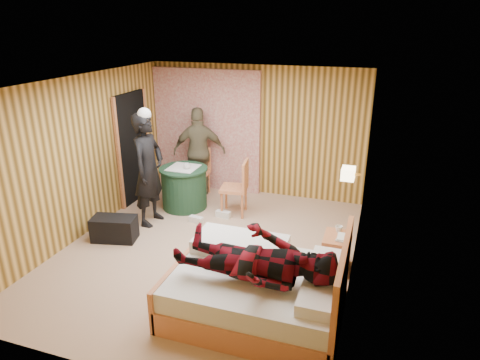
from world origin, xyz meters
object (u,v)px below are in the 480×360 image
(duffel_bag, at_px, (114,229))
(man_at_table, at_px, (199,152))
(nightstand, at_px, (336,252))
(chair_near, at_px, (239,184))
(wall_lamp, at_px, (348,173))
(bed, at_px, (259,289))
(chair_far, at_px, (199,168))
(woman_standing, at_px, (149,170))
(round_table, at_px, (184,187))
(man_on_bed, at_px, (256,249))

(duffel_bag, height_order, man_at_table, man_at_table)
(nightstand, xyz_separation_m, chair_near, (-1.85, 1.26, 0.32))
(wall_lamp, relative_size, man_at_table, 0.15)
(bed, distance_m, man_at_table, 3.89)
(duffel_bag, bearing_deg, wall_lamp, -3.01)
(chair_far, xyz_separation_m, woman_standing, (-0.25, -1.44, 0.41))
(wall_lamp, height_order, bed, wall_lamp)
(chair_near, bearing_deg, chair_far, -130.37)
(round_table, distance_m, chair_near, 1.06)
(chair_far, relative_size, duffel_bag, 1.38)
(chair_near, bearing_deg, man_on_bed, 14.27)
(wall_lamp, relative_size, duffel_bag, 0.38)
(round_table, relative_size, duffel_bag, 1.29)
(chair_far, height_order, chair_near, chair_near)
(bed, xyz_separation_m, nightstand, (0.75, 1.24, -0.05))
(round_table, bearing_deg, woman_standing, -109.14)
(chair_near, bearing_deg, bed, 15.62)
(bed, relative_size, woman_standing, 1.04)
(duffel_bag, bearing_deg, woman_standing, 59.44)
(chair_far, height_order, man_on_bed, man_on_bed)
(bed, bearing_deg, wall_lamp, 63.09)
(bed, distance_m, chair_far, 3.83)
(duffel_bag, xyz_separation_m, man_at_table, (0.50, 2.23, 0.67))
(round_table, relative_size, chair_near, 0.88)
(bed, distance_m, nightstand, 1.45)
(wall_lamp, xyz_separation_m, chair_far, (-2.95, 1.59, -0.76))
(nightstand, xyz_separation_m, round_table, (-2.90, 1.23, 0.13))
(man_at_table, bearing_deg, nightstand, 127.78)
(wall_lamp, distance_m, woman_standing, 3.22)
(man_on_bed, bearing_deg, bed, 95.96)
(chair_far, relative_size, man_on_bed, 0.53)
(woman_standing, distance_m, man_on_bed, 3.11)
(round_table, xyz_separation_m, duffel_bag, (-0.50, -1.50, -0.20))
(woman_standing, relative_size, man_at_table, 1.10)
(nightstand, distance_m, chair_far, 3.49)
(bed, height_order, chair_far, bed)
(wall_lamp, height_order, chair_far, wall_lamp)
(man_on_bed, bearing_deg, man_at_table, 122.30)
(woman_standing, bearing_deg, chair_near, -57.35)
(chair_far, bearing_deg, chair_near, -36.30)
(wall_lamp, bearing_deg, man_at_table, 150.98)
(wall_lamp, distance_m, chair_far, 3.43)
(chair_far, bearing_deg, duffel_bag, -106.71)
(bed, bearing_deg, man_on_bed, -84.04)
(nightstand, distance_m, man_at_table, 3.55)
(wall_lamp, xyz_separation_m, nightstand, (-0.04, -0.33, -1.04))
(wall_lamp, bearing_deg, man_on_bed, -113.27)
(bed, height_order, round_table, bed)
(round_table, bearing_deg, man_on_bed, -51.21)
(round_table, relative_size, man_at_table, 0.51)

